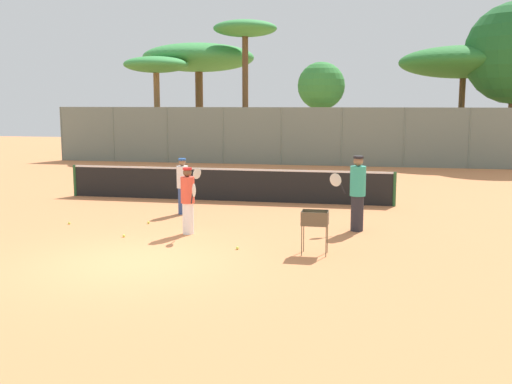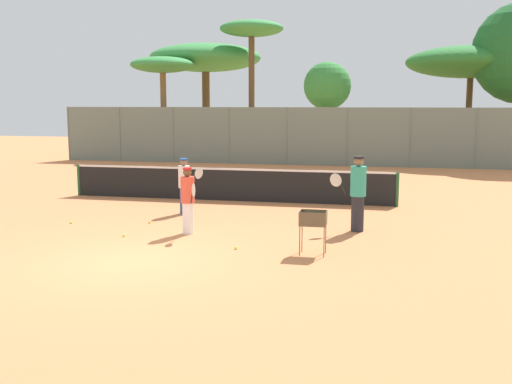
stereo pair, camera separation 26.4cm
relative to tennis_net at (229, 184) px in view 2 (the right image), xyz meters
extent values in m
plane|color=#D37F4C|center=(0.00, -7.77, -0.56)|extent=(80.00, 80.00, 0.00)
cylinder|color=#26592D|center=(-5.36, 0.00, -0.02)|extent=(0.10, 0.10, 1.07)
cylinder|color=#26592D|center=(5.36, 0.00, -0.02)|extent=(0.10, 0.10, 1.07)
cube|color=black|center=(0.00, 0.00, -0.05)|extent=(10.72, 0.01, 1.01)
cube|color=white|center=(0.00, 0.00, 0.48)|extent=(10.72, 0.02, 0.06)
cylinder|color=slate|center=(-12.28, 11.63, 0.91)|extent=(0.08, 0.08, 2.94)
cylinder|color=slate|center=(-9.21, 11.63, 0.91)|extent=(0.08, 0.08, 2.94)
cylinder|color=slate|center=(-6.14, 11.63, 0.91)|extent=(0.08, 0.08, 2.94)
cylinder|color=slate|center=(-3.07, 11.63, 0.91)|extent=(0.08, 0.08, 2.94)
cylinder|color=slate|center=(0.00, 11.63, 0.91)|extent=(0.08, 0.08, 2.94)
cylinder|color=slate|center=(3.07, 11.63, 0.91)|extent=(0.08, 0.08, 2.94)
cylinder|color=slate|center=(6.14, 11.63, 0.91)|extent=(0.08, 0.08, 2.94)
cylinder|color=slate|center=(9.21, 11.63, 0.91)|extent=(0.08, 0.08, 2.94)
cube|color=slate|center=(0.00, 11.63, 0.91)|extent=(24.55, 0.01, 2.94)
cylinder|color=brown|center=(-2.63, 15.12, 2.87)|extent=(0.34, 0.34, 6.86)
ellipsoid|color=#388E42|center=(-2.63, 15.12, 6.75)|extent=(3.60, 3.60, 0.90)
cylinder|color=brown|center=(1.87, 13.21, 1.09)|extent=(0.30, 0.30, 3.30)
sphere|color=#338438|center=(1.87, 13.21, 3.49)|extent=(2.49, 2.49, 2.49)
cylinder|color=brown|center=(-6.09, 17.51, 1.97)|extent=(0.48, 0.48, 5.05)
ellipsoid|color=#388E42|center=(-6.09, 17.51, 5.35)|extent=(6.84, 6.84, 1.71)
cylinder|color=brown|center=(-7.48, 13.79, 1.86)|extent=(0.34, 0.34, 4.83)
ellipsoid|color=#388E42|center=(-7.48, 13.79, 4.73)|extent=(3.63, 3.63, 0.91)
cylinder|color=brown|center=(9.32, 15.83, 1.68)|extent=(0.33, 0.33, 4.48)
ellipsoid|color=#28722D|center=(9.32, 15.83, 4.78)|extent=(6.91, 6.91, 1.73)
cylinder|color=#334C8C|center=(-0.67, -2.49, -0.18)|extent=(0.27, 0.27, 0.76)
cylinder|color=white|center=(-0.67, -2.49, 0.52)|extent=(0.33, 0.33, 0.63)
sphere|color=#8C6647|center=(-0.67, -2.49, 0.94)|extent=(0.21, 0.21, 0.21)
cylinder|color=#2659B2|center=(-0.67, -2.49, 1.03)|extent=(0.22, 0.22, 0.05)
cylinder|color=black|center=(-0.46, -2.21, 0.36)|extent=(0.11, 0.13, 0.27)
ellipsoid|color=silver|center=(-0.36, -2.07, 0.58)|extent=(0.26, 0.34, 0.43)
cylinder|color=#26262D|center=(4.33, -3.85, -0.11)|extent=(0.32, 0.32, 0.89)
cylinder|color=teal|center=(4.33, -3.85, 0.70)|extent=(0.39, 0.39, 0.74)
sphere|color=#8C6647|center=(4.33, -3.85, 1.19)|extent=(0.24, 0.24, 0.24)
cylinder|color=black|center=(4.33, -3.85, 1.30)|extent=(0.25, 0.25, 0.06)
cylinder|color=black|center=(3.97, -3.94, 0.52)|extent=(0.15, 0.07, 0.27)
ellipsoid|color=silver|center=(3.79, -3.99, 0.74)|extent=(0.39, 0.13, 0.43)
cylinder|color=white|center=(0.29, -5.00, -0.17)|extent=(0.27, 0.27, 0.77)
cylinder|color=#E54C38|center=(0.29, -5.00, 0.53)|extent=(0.34, 0.34, 0.64)
sphere|color=brown|center=(0.29, -5.00, 0.96)|extent=(0.21, 0.21, 0.21)
cylinder|color=red|center=(0.29, -5.00, 1.05)|extent=(0.22, 0.22, 0.05)
cylinder|color=black|center=(0.48, -5.29, 0.37)|extent=(0.11, 0.14, 0.27)
ellipsoid|color=silver|center=(0.58, -5.43, 0.59)|extent=(0.25, 0.35, 0.43)
cylinder|color=brown|center=(3.27, -6.57, -0.24)|extent=(0.02, 0.02, 0.64)
cylinder|color=brown|center=(3.78, -6.57, -0.24)|extent=(0.02, 0.02, 0.64)
cylinder|color=brown|center=(3.27, -6.21, -0.24)|extent=(0.02, 0.02, 0.64)
cylinder|color=brown|center=(3.78, -6.21, -0.24)|extent=(0.02, 0.02, 0.64)
cube|color=brown|center=(3.52, -6.39, 0.08)|extent=(0.55, 0.40, 0.01)
cube|color=brown|center=(3.52, -6.59, 0.23)|extent=(0.55, 0.01, 0.30)
cube|color=brown|center=(3.52, -6.19, 0.23)|extent=(0.55, 0.01, 0.30)
cube|color=brown|center=(3.25, -6.39, 0.23)|extent=(0.01, 0.40, 0.30)
cube|color=brown|center=(3.80, -6.39, 0.23)|extent=(0.01, 0.40, 0.30)
sphere|color=#D1E54C|center=(3.40, -6.49, 0.12)|extent=(0.07, 0.07, 0.07)
sphere|color=#D1E54C|center=(3.45, -6.34, 0.18)|extent=(0.07, 0.07, 0.07)
sphere|color=#D1E54C|center=(3.70, -6.50, 0.12)|extent=(0.07, 0.07, 0.07)
sphere|color=#D1E54C|center=(3.62, -6.27, 0.12)|extent=(0.07, 0.07, 0.07)
sphere|color=#D1E54C|center=(3.30, -6.48, 0.12)|extent=(0.07, 0.07, 0.07)
sphere|color=#D1E54C|center=(3.69, -6.33, 0.18)|extent=(0.07, 0.07, 0.07)
sphere|color=#D1E54C|center=(3.51, -6.38, 0.18)|extent=(0.07, 0.07, 0.07)
sphere|color=#D1E54C|center=(3.32, -6.41, 0.12)|extent=(0.07, 0.07, 0.07)
sphere|color=#D1E54C|center=(3.70, -6.32, 0.18)|extent=(0.07, 0.07, 0.07)
sphere|color=#D1E54C|center=(3.70, -6.52, 0.18)|extent=(0.07, 0.07, 0.07)
sphere|color=#D1E54C|center=(3.45, -6.53, 0.12)|extent=(0.07, 0.07, 0.07)
sphere|color=#D1E54C|center=(3.41, -6.36, 0.12)|extent=(0.07, 0.07, 0.07)
sphere|color=#D1E54C|center=(3.42, -6.45, 0.12)|extent=(0.07, 0.07, 0.07)
sphere|color=#D1E54C|center=(1.82, -6.31, -0.53)|extent=(0.07, 0.07, 0.07)
sphere|color=#D1E54C|center=(-3.16, -4.51, -0.53)|extent=(0.07, 0.07, 0.07)
sphere|color=#D1E54C|center=(-1.13, -4.03, -0.53)|extent=(0.07, 0.07, 0.07)
sphere|color=#D1E54C|center=(-1.12, -5.66, -0.53)|extent=(0.07, 0.07, 0.07)
cube|color=#232328|center=(7.13, 14.68, -0.11)|extent=(4.20, 1.70, 0.90)
cube|color=#33383D|center=(6.93, 14.68, 0.69)|extent=(2.20, 1.50, 0.70)
camera|label=1|loc=(4.71, -18.77, 2.64)|focal=42.00mm
camera|label=2|loc=(4.97, -18.72, 2.64)|focal=42.00mm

